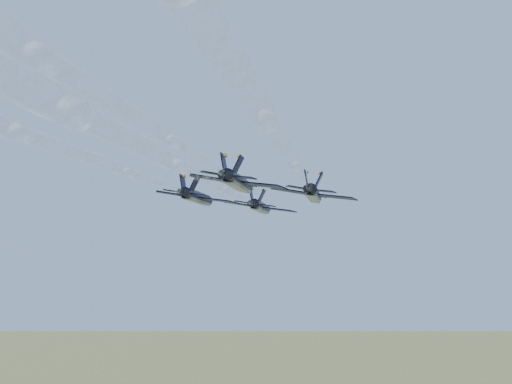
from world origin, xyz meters
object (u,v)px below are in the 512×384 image
at_px(jet_lead, 261,207).
at_px(jet_left, 198,198).
at_px(jet_slot, 238,182).
at_px(jet_right, 314,194).

relative_size(jet_lead, jet_left, 1.00).
distance_m(jet_lead, jet_slot, 29.52).
bearing_deg(jet_left, jet_lead, 59.72).
bearing_deg(jet_right, jet_lead, 126.23).
distance_m(jet_left, jet_right, 20.25).
xyz_separation_m(jet_right, jet_slot, (-6.00, -16.16, 0.00)).
height_order(jet_left, jet_slot, same).
bearing_deg(jet_slot, jet_left, 124.87).
xyz_separation_m(jet_left, jet_right, (19.61, 5.07, 0.00)).
xyz_separation_m(jet_lead, jet_right, (15.29, -11.86, 0.00)).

